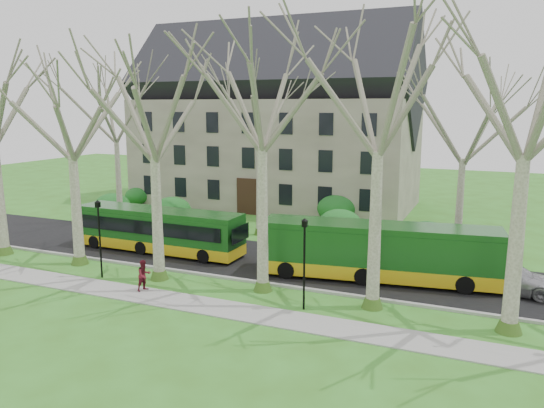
{
  "coord_description": "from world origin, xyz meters",
  "views": [
    {
      "loc": [
        13.95,
        -23.39,
        9.5
      ],
      "look_at": [
        2.66,
        3.0,
        4.14
      ],
      "focal_mm": 35.0,
      "sensor_mm": 36.0,
      "label": 1
    }
  ],
  "objects_px": {
    "bus_follow": "(378,251)",
    "pedestrian_b": "(144,275)",
    "sedan": "(508,277)",
    "bus_lead": "(158,230)"
  },
  "relations": [
    {
      "from": "pedestrian_b",
      "to": "bus_lead",
      "type": "bearing_deg",
      "value": 47.73
    },
    {
      "from": "bus_follow",
      "to": "pedestrian_b",
      "type": "xyz_separation_m",
      "value": [
        -10.68,
        -6.55,
        -0.79
      ]
    },
    {
      "from": "pedestrian_b",
      "to": "bus_follow",
      "type": "bearing_deg",
      "value": -40.1
    },
    {
      "from": "bus_follow",
      "to": "pedestrian_b",
      "type": "height_order",
      "value": "bus_follow"
    },
    {
      "from": "sedan",
      "to": "pedestrian_b",
      "type": "bearing_deg",
      "value": 121.34
    },
    {
      "from": "bus_lead",
      "to": "sedan",
      "type": "relative_size",
      "value": 2.21
    },
    {
      "from": "bus_lead",
      "to": "pedestrian_b",
      "type": "xyz_separation_m",
      "value": [
        3.68,
        -6.55,
        -0.64
      ]
    },
    {
      "from": "bus_lead",
      "to": "pedestrian_b",
      "type": "bearing_deg",
      "value": -59.96
    },
    {
      "from": "bus_lead",
      "to": "pedestrian_b",
      "type": "relative_size",
      "value": 7.14
    },
    {
      "from": "bus_lead",
      "to": "sedan",
      "type": "height_order",
      "value": "bus_lead"
    }
  ]
}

